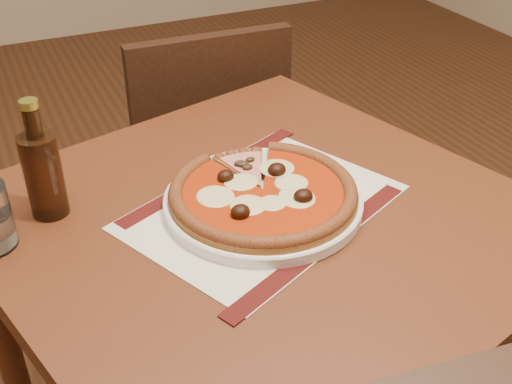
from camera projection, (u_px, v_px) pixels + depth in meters
table at (261, 263)px, 1.08m from camera, size 0.98×0.98×0.75m
chair_far at (202, 154)px, 1.72m from camera, size 0.41×0.41×0.84m
placemat at (263, 207)px, 1.04m from camera, size 0.50×0.44×0.00m
plate at (263, 202)px, 1.03m from camera, size 0.32×0.32×0.02m
pizza at (263, 191)px, 1.02m from camera, size 0.30×0.30×0.04m
ham_slice at (250, 169)px, 1.08m from camera, size 0.09×0.13×0.02m
bottle at (43, 171)px, 0.98m from camera, size 0.06×0.06×0.20m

